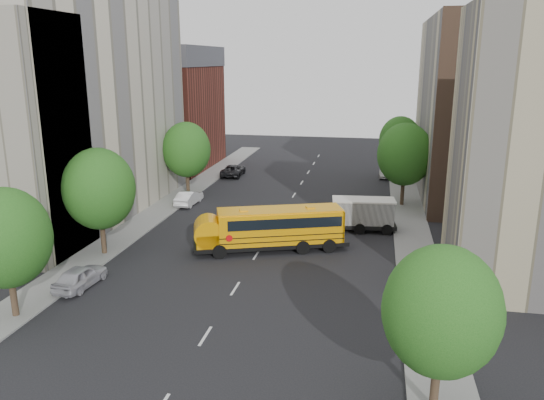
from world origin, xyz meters
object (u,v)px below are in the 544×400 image
(safari_truck, at_px, (358,214))
(parked_car_5, at_px, (386,172))
(street_tree_4, at_px, (405,154))
(street_tree_2, at_px, (186,150))
(street_tree_3, at_px, (442,312))
(street_tree_0, at_px, (6,238))
(street_tree_5, at_px, (400,140))
(parked_car_1, at_px, (189,198))
(street_tree_1, at_px, (99,189))
(parked_car_2, at_px, (233,170))
(school_bus, at_px, (269,227))
(parked_car_0, at_px, (80,276))

(safari_truck, distance_m, parked_car_5, 21.84)
(street_tree_4, bearing_deg, street_tree_2, 180.00)
(street_tree_2, xyz_separation_m, street_tree_3, (22.00, -32.00, -0.37))
(street_tree_2, distance_m, street_tree_3, 38.83)
(safari_truck, bearing_deg, street_tree_4, 59.95)
(street_tree_0, relative_size, street_tree_5, 0.99)
(street_tree_0, distance_m, parked_car_1, 24.68)
(street_tree_4, xyz_separation_m, parked_car_5, (-1.40, 12.96, -4.39))
(street_tree_2, relative_size, street_tree_5, 1.03)
(street_tree_1, bearing_deg, safari_truck, 27.23)
(street_tree_5, bearing_deg, safari_truck, -100.85)
(parked_car_2, bearing_deg, safari_truck, 128.21)
(street_tree_2, bearing_deg, parked_car_2, 77.69)
(safari_truck, xyz_separation_m, parked_car_1, (-16.63, 5.05, -0.74))
(street_tree_1, height_order, street_tree_4, street_tree_4)
(street_tree_0, relative_size, safari_truck, 1.13)
(street_tree_2, distance_m, parked_car_5, 24.69)
(school_bus, bearing_deg, parked_car_2, 91.04)
(street_tree_5, relative_size, parked_car_0, 1.80)
(street_tree_0, xyz_separation_m, street_tree_3, (22.00, -4.00, -0.19))
(street_tree_4, bearing_deg, parked_car_2, 153.01)
(street_tree_1, distance_m, street_tree_4, 28.43)
(school_bus, xyz_separation_m, parked_car_2, (-9.52, 24.84, -1.11))
(street_tree_5, bearing_deg, school_bus, -111.01)
(street_tree_1, relative_size, street_tree_4, 0.98)
(safari_truck, bearing_deg, parked_car_5, 77.66)
(parked_car_2, bearing_deg, school_bus, 109.09)
(street_tree_3, bearing_deg, safari_truck, 99.68)
(street_tree_3, xyz_separation_m, parked_car_1, (-20.60, 28.33, -3.75))
(street_tree_3, height_order, parked_car_5, street_tree_3)
(parked_car_1, relative_size, parked_car_2, 0.84)
(safari_truck, bearing_deg, street_tree_0, -138.66)
(parked_car_1, bearing_deg, street_tree_4, -167.55)
(street_tree_5, bearing_deg, parked_car_2, -174.47)
(parked_car_0, bearing_deg, street_tree_2, -82.14)
(street_tree_1, xyz_separation_m, safari_truck, (18.03, 9.28, -3.51))
(street_tree_2, height_order, parked_car_0, street_tree_2)
(street_tree_0, bearing_deg, parked_car_5, 63.30)
(parked_car_0, bearing_deg, school_bus, -134.89)
(street_tree_0, distance_m, parked_car_2, 38.35)
(street_tree_2, height_order, school_bus, street_tree_2)
(school_bus, xyz_separation_m, parked_car_0, (-10.32, -8.86, -1.10))
(street_tree_0, distance_m, street_tree_2, 28.00)
(parked_car_1, bearing_deg, parked_car_0, 92.34)
(street_tree_5, relative_size, parked_car_5, 1.81)
(street_tree_5, xyz_separation_m, parked_car_0, (-20.60, -35.62, -3.99))
(street_tree_4, bearing_deg, street_tree_3, -90.00)
(street_tree_0, relative_size, school_bus, 0.63)
(parked_car_1, bearing_deg, street_tree_2, -66.79)
(street_tree_1, xyz_separation_m, parked_car_0, (1.40, -5.62, -4.24))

